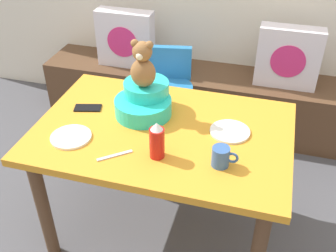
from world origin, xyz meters
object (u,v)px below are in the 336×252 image
(ketchup_bottle, at_px, (157,141))
(coffee_mug, at_px, (221,157))
(dinner_plate_far, at_px, (71,137))
(dining_table, at_px, (163,146))
(dinner_plate_near, at_px, (230,131))
(cell_phone, at_px, (88,108))
(book_stack, at_px, (175,66))
(pillow_floral_left, at_px, (126,39))
(teddy_bear, at_px, (143,65))
(pillow_floral_right, at_px, (288,57))
(highchair, at_px, (168,90))
(infant_seat_teal, at_px, (144,101))

(ketchup_bottle, xyz_separation_m, coffee_mug, (0.29, 0.02, -0.04))
(dinner_plate_far, bearing_deg, dining_table, 25.47)
(coffee_mug, distance_m, dinner_plate_near, 0.26)
(dinner_plate_near, xyz_separation_m, cell_phone, (-0.78, 0.01, -0.00))
(book_stack, xyz_separation_m, dinner_plate_far, (-0.16, -1.38, 0.25))
(pillow_floral_left, distance_m, ketchup_bottle, 1.54)
(dinner_plate_far, height_order, cell_phone, dinner_plate_far)
(cell_phone, bearing_deg, teddy_bear, -95.87)
(dining_table, bearing_deg, ketchup_bottle, -80.16)
(book_stack, distance_m, cell_phone, 1.16)
(dining_table, distance_m, dinner_plate_far, 0.47)
(pillow_floral_right, height_order, cell_phone, pillow_floral_right)
(book_stack, relative_size, dinner_plate_far, 1.00)
(pillow_floral_right, bearing_deg, highchair, -151.55)
(book_stack, distance_m, infant_seat_teal, 1.11)
(highchair, relative_size, dinner_plate_far, 3.95)
(pillow_floral_right, bearing_deg, infant_seat_teal, -124.86)
(book_stack, xyz_separation_m, highchair, (0.07, -0.44, 0.03))
(dining_table, bearing_deg, highchair, 103.62)
(pillow_floral_right, distance_m, highchair, 0.89)
(dinner_plate_near, bearing_deg, dinner_plate_far, -160.87)
(ketchup_bottle, height_order, dinner_plate_near, ketchup_bottle)
(ketchup_bottle, bearing_deg, infant_seat_teal, 117.35)
(teddy_bear, bearing_deg, dining_table, -41.82)
(book_stack, xyz_separation_m, ketchup_bottle, (0.28, -1.40, 0.34))
(pillow_floral_left, bearing_deg, teddy_bear, -63.95)
(ketchup_bottle, bearing_deg, pillow_floral_left, 116.38)
(highchair, distance_m, ketchup_bottle, 1.03)
(pillow_floral_right, height_order, highchair, pillow_floral_right)
(pillow_floral_right, distance_m, cell_phone, 1.50)
(book_stack, height_order, infant_seat_teal, infant_seat_teal)
(dinner_plate_near, distance_m, cell_phone, 0.78)
(pillow_floral_left, bearing_deg, pillow_floral_right, 0.00)
(pillow_floral_right, xyz_separation_m, teddy_bear, (-0.72, -1.04, 0.34))
(ketchup_bottle, distance_m, coffee_mug, 0.29)
(pillow_floral_right, relative_size, coffee_mug, 3.67)
(cell_phone, bearing_deg, pillow_floral_left, -4.73)
(coffee_mug, relative_size, dinner_plate_near, 0.60)
(infant_seat_teal, relative_size, dinner_plate_near, 1.65)
(highchair, relative_size, teddy_bear, 3.16)
(teddy_bear, relative_size, coffee_mug, 2.08)
(dinner_plate_near, height_order, dinner_plate_far, same)
(book_stack, distance_m, highchair, 0.44)
(infant_seat_teal, bearing_deg, coffee_mug, -34.48)
(infant_seat_teal, distance_m, teddy_bear, 0.21)
(pillow_floral_right, xyz_separation_m, book_stack, (-0.83, 0.02, -0.19))
(pillow_floral_right, bearing_deg, ketchup_bottle, -111.80)
(dining_table, relative_size, teddy_bear, 5.15)
(pillow_floral_left, relative_size, dining_table, 0.34)
(teddy_bear, xyz_separation_m, cell_phone, (-0.31, -0.05, -0.27))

